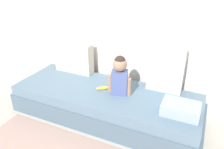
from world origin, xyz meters
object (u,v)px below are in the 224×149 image
Objects in this scene: toddler at (120,74)px; banana at (103,88)px; throw_pillow_left at (74,57)px; throw_pillow_right at (166,69)px; folded_blanket at (181,109)px; couch at (106,103)px.

toddler is 2.97× the size of banana.
toddler is (0.87, -0.32, 0.04)m from throw_pillow_left.
throw_pillow_left is 0.74m from banana.
throw_pillow_right is 3.41× the size of banana.
throw_pillow_left is at bearing 164.71° from folded_blanket.
throw_pillow_right is at bearing 26.42° from couch.
folded_blanket is at bearing -15.29° from throw_pillow_left.
throw_pillow_left is 3.44× the size of banana.
toddler is (0.19, 0.02, 0.46)m from couch.
couch is at bearing -174.94° from toddler.
throw_pillow_right reaches higher than toddler.
throw_pillow_right reaches higher than throw_pillow_left.
folded_blanket is (0.77, -0.13, -0.20)m from toddler.
throw_pillow_left is 1.70m from folded_blanket.
throw_pillow_left reaches higher than banana.
toddler is 1.26× the size of folded_blanket.
throw_pillow_right is at bearing 0.00° from throw_pillow_left.
banana is (-0.23, -0.00, -0.24)m from toddler.
throw_pillow_right is 0.57m from folded_blanket.
couch is 1.00m from folded_blanket.
throw_pillow_left reaches higher than folded_blanket.
banana is at bearing -27.07° from throw_pillow_left.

